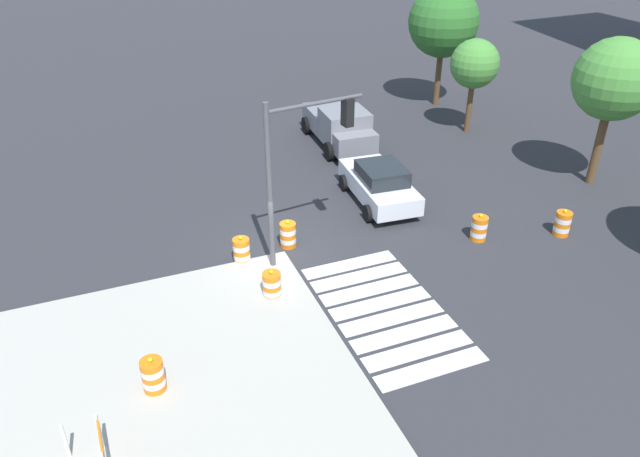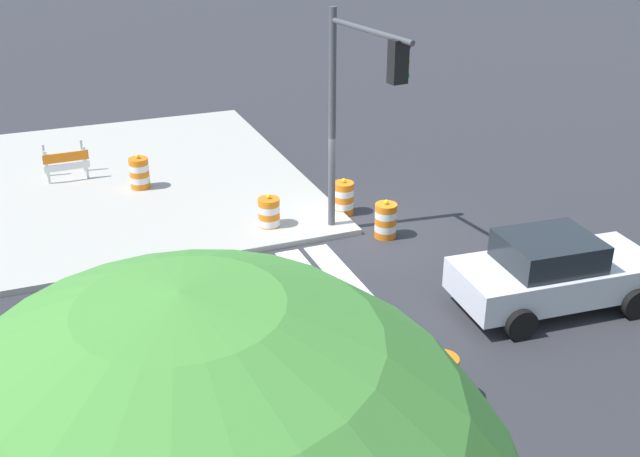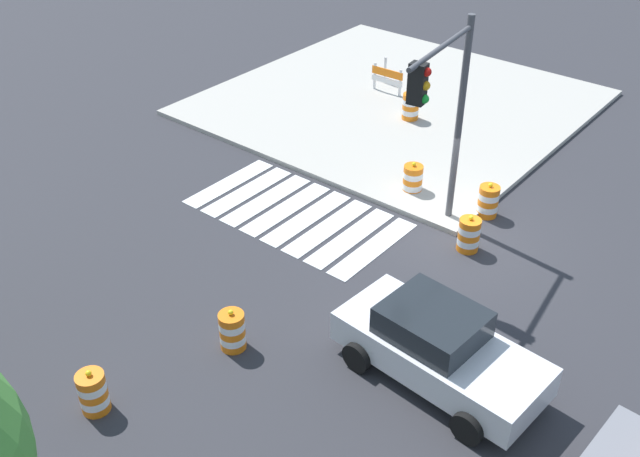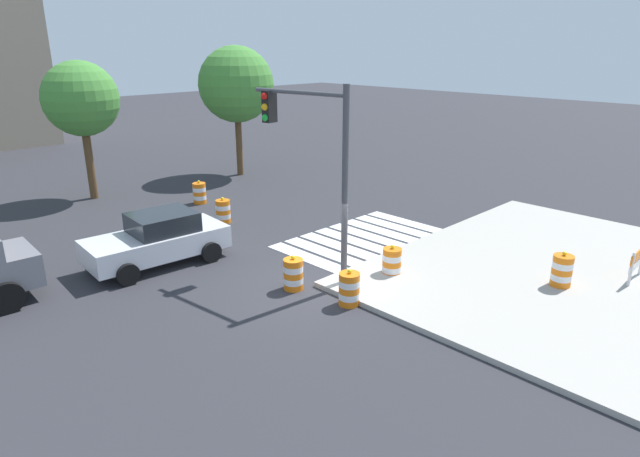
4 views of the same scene
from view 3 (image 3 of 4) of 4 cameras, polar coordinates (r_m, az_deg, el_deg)
ground_plane at (r=19.55m, az=10.57°, el=-0.64°), size 120.00×120.00×0.00m
sidewalk_corner at (r=26.72m, az=5.94°, el=9.79°), size 12.00×12.00×0.15m
crosswalk_stripes at (r=20.16m, az=-1.85°, el=1.19°), size 5.85×3.20×0.02m
sports_car at (r=14.94m, az=9.23°, el=-9.09°), size 4.43×2.39×1.63m
traffic_barrel_near_corner at (r=21.02m, az=7.26°, el=3.80°), size 0.56×0.56×1.02m
traffic_barrel_crosswalk_end at (r=20.38m, az=13.02°, el=2.11°), size 0.56×0.56×1.02m
traffic_barrel_median_near at (r=15.02m, az=-17.33°, el=-12.13°), size 0.56×0.56×1.02m
traffic_barrel_median_far at (r=18.88m, az=11.57°, el=-0.47°), size 0.56×0.56×1.02m
traffic_barrel_far_curb at (r=15.75m, az=-6.88°, el=-7.94°), size 0.56×0.56×1.02m
traffic_barrel_on_sidewalk at (r=25.17m, az=7.10°, el=9.47°), size 0.56×0.56×1.02m
construction_barricade at (r=27.23m, az=5.46°, el=11.77°), size 1.30×0.81×1.00m
traffic_light_pole at (r=17.44m, az=9.73°, el=9.77°), size 0.70×3.27×5.50m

